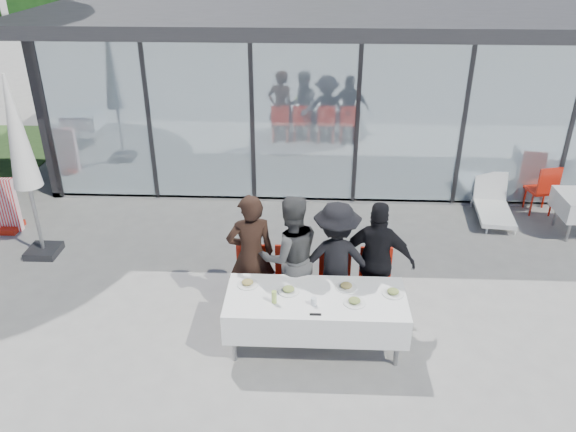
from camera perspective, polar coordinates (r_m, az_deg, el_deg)
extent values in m
plane|color=gray|center=(7.73, 0.56, -11.51)|extent=(90.00, 90.00, 0.00)
cube|color=gray|center=(14.94, 9.43, 8.08)|extent=(14.00, 8.00, 0.10)
cube|color=black|center=(18.32, 8.50, 16.67)|extent=(14.00, 0.20, 3.20)
cube|color=black|center=(15.28, -17.53, 13.70)|extent=(0.20, 8.00, 3.20)
cube|color=silver|center=(10.73, 12.25, 8.98)|extent=(13.60, 0.06, 3.10)
cube|color=#2D2D30|center=(13.84, 10.69, 20.42)|extent=(14.80, 8.80, 0.24)
cube|color=#262628|center=(11.69, -23.17, 8.91)|extent=(0.08, 0.10, 3.10)
cube|color=#262628|center=(11.00, -13.88, 9.27)|extent=(0.08, 0.10, 3.10)
cube|color=#262628|center=(10.63, -3.63, 9.38)|extent=(0.08, 0.10, 3.10)
cube|color=#262628|center=(10.60, 7.01, 9.19)|extent=(0.08, 0.10, 3.10)
cube|color=#262628|center=(10.93, 17.33, 8.71)|extent=(0.08, 0.10, 3.10)
cube|color=#262628|center=(11.58, 26.75, 8.02)|extent=(0.08, 0.10, 3.10)
cube|color=red|center=(13.30, -0.61, 7.88)|extent=(0.45, 0.45, 0.90)
cube|color=red|center=(13.78, 5.81, 8.44)|extent=(0.45, 0.45, 0.90)
cube|color=red|center=(13.68, 16.50, 7.32)|extent=(0.45, 0.45, 0.90)
cube|color=red|center=(14.92, 23.46, 7.79)|extent=(0.45, 0.45, 0.90)
cube|color=white|center=(7.19, 2.82, -9.52)|extent=(2.26, 0.96, 0.42)
cylinder|color=gray|center=(7.08, -5.51, -12.17)|extent=(0.06, 0.06, 0.71)
cylinder|color=gray|center=(7.11, 11.07, -12.45)|extent=(0.06, 0.06, 0.71)
cylinder|color=gray|center=(7.63, -4.83, -8.85)|extent=(0.06, 0.06, 0.71)
cylinder|color=gray|center=(7.66, 10.39, -9.13)|extent=(0.06, 0.06, 0.71)
imported|color=black|center=(7.62, -3.78, -4.00)|extent=(0.80, 0.80, 1.79)
cube|color=red|center=(7.82, -3.73, -6.99)|extent=(0.44, 0.44, 0.05)
cube|color=red|center=(7.85, -3.63, -4.66)|extent=(0.44, 0.04, 0.55)
cylinder|color=red|center=(7.83, -5.14, -9.11)|extent=(0.04, 0.04, 0.43)
cylinder|color=red|center=(7.79, -2.48, -9.20)|extent=(0.04, 0.04, 0.43)
cylinder|color=red|center=(8.12, -4.82, -7.61)|extent=(0.04, 0.04, 0.43)
cylinder|color=red|center=(8.08, -2.26, -7.70)|extent=(0.04, 0.04, 0.43)
imported|color=#484848|center=(7.59, 0.26, -4.14)|extent=(1.08, 1.08, 1.78)
cube|color=red|center=(7.78, 0.24, -7.10)|extent=(0.44, 0.44, 0.05)
cube|color=red|center=(7.81, 0.30, -4.76)|extent=(0.44, 0.04, 0.55)
cylinder|color=red|center=(7.78, -1.16, -9.24)|extent=(0.04, 0.04, 0.43)
cylinder|color=red|center=(7.77, 1.53, -9.31)|extent=(0.04, 0.04, 0.43)
cylinder|color=red|center=(8.07, -1.00, -7.73)|extent=(0.04, 0.04, 0.43)
cylinder|color=red|center=(8.06, 1.58, -7.79)|extent=(0.04, 0.04, 0.43)
imported|color=black|center=(7.62, 4.88, -4.51)|extent=(1.10, 1.10, 1.69)
cube|color=red|center=(7.79, 4.78, -7.19)|extent=(0.44, 0.44, 0.05)
cube|color=red|center=(7.82, 4.80, -4.85)|extent=(0.44, 0.04, 0.55)
cylinder|color=red|center=(7.77, 3.41, -9.35)|extent=(0.04, 0.04, 0.43)
cylinder|color=red|center=(7.78, 6.10, -9.38)|extent=(0.04, 0.04, 0.43)
cylinder|color=red|center=(8.06, 3.39, -7.83)|extent=(0.04, 0.04, 0.43)
cylinder|color=red|center=(8.08, 5.96, -7.86)|extent=(0.04, 0.04, 0.43)
imported|color=black|center=(7.66, 9.06, -4.50)|extent=(1.21, 1.21, 1.71)
cube|color=red|center=(7.83, 8.89, -7.23)|extent=(0.44, 0.44, 0.05)
cube|color=red|center=(7.86, 8.88, -4.90)|extent=(0.44, 0.04, 0.55)
cylinder|color=red|center=(7.80, 7.56, -9.39)|extent=(0.04, 0.04, 0.43)
cylinder|color=red|center=(7.84, 10.21, -9.39)|extent=(0.04, 0.04, 0.43)
cylinder|color=red|center=(8.09, 7.37, -7.88)|extent=(0.04, 0.04, 0.43)
cylinder|color=red|center=(8.13, 9.92, -7.89)|extent=(0.04, 0.04, 0.43)
cylinder|color=white|center=(7.28, -4.14, -6.93)|extent=(0.28, 0.28, 0.01)
ellipsoid|color=#BB884A|center=(7.26, -4.15, -6.71)|extent=(0.15, 0.15, 0.05)
cylinder|color=white|center=(7.14, 0.05, -7.64)|extent=(0.28, 0.28, 0.01)
ellipsoid|color=#446F29|center=(7.12, 0.05, -7.41)|extent=(0.15, 0.15, 0.05)
cylinder|color=white|center=(7.24, 5.93, -7.24)|extent=(0.28, 0.28, 0.01)
ellipsoid|color=#BB884A|center=(7.22, 5.94, -7.02)|extent=(0.15, 0.15, 0.05)
cylinder|color=white|center=(7.21, 10.61, -7.74)|extent=(0.28, 0.28, 0.01)
ellipsoid|color=#446F29|center=(7.20, 10.63, -7.52)|extent=(0.15, 0.15, 0.05)
cylinder|color=white|center=(6.98, 6.75, -8.73)|extent=(0.28, 0.28, 0.01)
ellipsoid|color=#446F29|center=(6.96, 6.77, -8.51)|extent=(0.15, 0.15, 0.05)
cylinder|color=#A0C150|center=(6.91, -1.42, -8.22)|extent=(0.06, 0.06, 0.16)
cylinder|color=silver|center=(6.89, 2.62, -8.66)|extent=(0.07, 0.07, 0.10)
cube|color=black|center=(6.75, 2.80, -9.95)|extent=(0.14, 0.03, 0.01)
cylinder|color=gray|center=(10.73, 26.78, -0.62)|extent=(0.05, 0.05, 0.72)
cylinder|color=gray|center=(11.22, 25.67, 0.80)|extent=(0.05, 0.05, 0.72)
cube|color=red|center=(11.59, 24.23, 2.41)|extent=(0.53, 0.53, 0.05)
cube|color=red|center=(11.35, 25.00, 3.13)|extent=(0.44, 0.14, 0.55)
cylinder|color=red|center=(11.46, 23.47, 1.00)|extent=(0.04, 0.04, 0.43)
cylinder|color=red|center=(11.59, 25.13, 0.95)|extent=(0.04, 0.04, 0.43)
cylinder|color=red|center=(11.76, 22.92, 1.77)|extent=(0.04, 0.04, 0.43)
cylinder|color=red|center=(11.90, 24.54, 1.72)|extent=(0.04, 0.04, 0.43)
cube|color=black|center=(10.18, -23.55, -3.28)|extent=(0.50, 0.50, 0.12)
cylinder|color=gray|center=(9.65, -24.94, 3.36)|extent=(0.06, 0.06, 2.70)
cone|color=silver|center=(9.40, -25.86, 7.67)|extent=(0.44, 0.44, 1.75)
cube|color=red|center=(11.24, -26.24, -1.04)|extent=(0.30, 0.45, 0.10)
cube|color=white|center=(11.05, 20.13, 0.48)|extent=(0.73, 1.36, 0.08)
cube|color=white|center=(11.43, 19.88, 2.91)|extent=(0.62, 0.32, 0.54)
cylinder|color=white|center=(10.56, 19.53, -1.36)|extent=(0.04, 0.04, 0.14)
cylinder|color=white|center=(10.72, 22.08, -1.40)|extent=(0.04, 0.04, 0.14)
cylinder|color=white|center=(11.50, 18.13, 1.24)|extent=(0.04, 0.04, 0.14)
cylinder|color=white|center=(11.65, 20.49, 1.18)|extent=(0.04, 0.04, 0.14)
cylinder|color=#382316|center=(19.42, 3.51, 15.68)|extent=(0.44, 0.44, 2.00)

